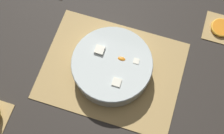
{
  "coord_description": "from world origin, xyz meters",
  "views": [
    {
      "loc": [
        0.12,
        -0.39,
        1.06
      ],
      "look_at": [
        0.0,
        0.0,
        0.03
      ],
      "focal_mm": 50.0,
      "sensor_mm": 36.0,
      "label": 1
    }
  ],
  "objects": [
    {
      "name": "ground_plane",
      "position": [
        0.0,
        0.0,
        0.0
      ],
      "size": [
        6.0,
        6.0,
        0.0
      ],
      "primitive_type": "plane",
      "color": "#2D2823"
    },
    {
      "name": "bamboo_mat_center",
      "position": [
        -0.0,
        0.0,
        0.0
      ],
      "size": [
        0.5,
        0.38,
        0.01
      ],
      "color": "tan",
      "rests_on": "ground_plane"
    },
    {
      "name": "coaster_mat_far_right",
      "position": [
        0.35,
        0.29,
        0.0
      ],
      "size": [
        0.13,
        0.13,
        0.01
      ],
      "color": "tan",
      "rests_on": "ground_plane"
    },
    {
      "name": "fruit_salad_bowl",
      "position": [
        0.0,
        0.0,
        0.05
      ],
      "size": [
        0.28,
        0.28,
        0.08
      ],
      "color": "silver",
      "rests_on": "bamboo_mat_center"
    },
    {
      "name": "orange_slice_whole",
      "position": [
        0.35,
        0.29,
        0.01
      ],
      "size": [
        0.08,
        0.08,
        0.01
      ],
      "color": "orange",
      "rests_on": "coaster_mat_far_right"
    }
  ]
}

